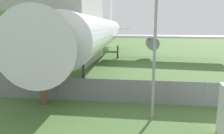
% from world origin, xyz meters
% --- Properties ---
extents(hangar_building, '(28.09, 14.06, 15.17)m').
position_xyz_m(hangar_building, '(-20.29, 29.19, 6.81)').
color(hangar_building, '#B2B2AD').
rests_on(hangar_building, ground).
extents(perimeter_fence, '(56.07, 0.07, 1.70)m').
position_xyz_m(perimeter_fence, '(-0.00, 11.31, 0.85)').
color(perimeter_fence, gray).
rests_on(perimeter_fence, ground).
extents(airplane, '(39.89, 48.87, 13.11)m').
position_xyz_m(airplane, '(-5.67, 30.95, 4.26)').
color(airplane, silver).
rests_on(airplane, ground).
extents(tree_left_of_cabin, '(3.82, 3.82, 5.95)m').
position_xyz_m(tree_left_of_cabin, '(-5.90, 10.29, 3.83)').
color(tree_left_of_cabin, brown).
rests_on(tree_left_of_cabin, ground).
extents(tree_behind_benches, '(4.28, 4.28, 6.61)m').
position_xyz_m(tree_behind_benches, '(-10.52, 13.33, 4.23)').
color(tree_behind_benches, brown).
rests_on(tree_behind_benches, ground).
extents(light_mast, '(0.44, 0.44, 8.94)m').
position_xyz_m(light_mast, '(1.49, 8.93, 5.37)').
color(light_mast, '#99999E').
rests_on(light_mast, ground).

